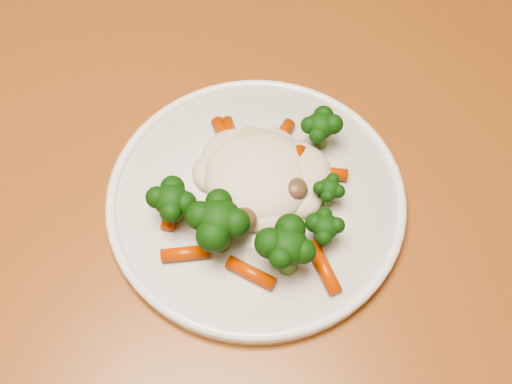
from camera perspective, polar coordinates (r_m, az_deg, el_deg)
dining_table at (r=0.69m, az=-5.33°, el=-3.69°), size 1.42×1.17×0.75m
plate at (r=0.59m, az=0.00°, el=-0.68°), size 0.27×0.27×0.01m
meal at (r=0.56m, az=0.12°, el=-0.07°), size 0.18×0.18×0.05m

